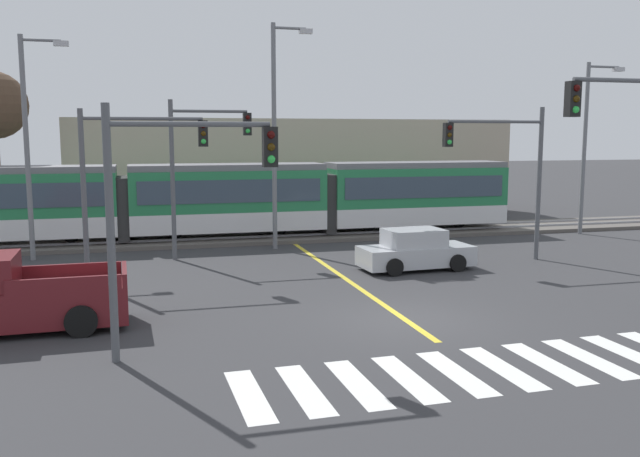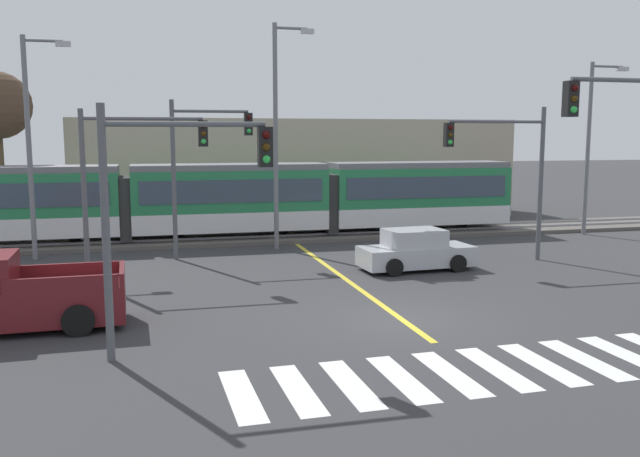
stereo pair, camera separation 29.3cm
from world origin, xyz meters
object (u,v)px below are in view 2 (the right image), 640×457
at_px(light_rail_tram, 230,197).
at_px(street_lamp_east, 592,138).
at_px(pickup_truck, 10,298).
at_px(traffic_light_far_left, 200,156).
at_px(traffic_light_mid_left, 129,165).
at_px(street_lamp_west, 32,136).
at_px(traffic_light_mid_right, 509,161).
at_px(street_lamp_centre, 279,126).
at_px(traffic_light_near_left, 167,191).
at_px(sedan_crossing, 416,251).

bearing_deg(light_rail_tram, street_lamp_east, -8.15).
relative_size(light_rail_tram, pickup_truck, 5.14).
bearing_deg(traffic_light_far_left, traffic_light_mid_left, -127.88).
distance_m(pickup_truck, street_lamp_west, 11.30).
relative_size(traffic_light_mid_right, street_lamp_east, 0.71).
bearing_deg(traffic_light_mid_left, street_lamp_centre, 38.91).
relative_size(pickup_truck, traffic_light_near_left, 0.97).
bearing_deg(street_lamp_centre, sedan_crossing, -56.14).
bearing_deg(sedan_crossing, traffic_light_near_left, -139.31).
bearing_deg(sedan_crossing, traffic_light_mid_right, 9.42).
distance_m(pickup_truck, traffic_light_far_left, 11.19).
height_order(traffic_light_mid_left, traffic_light_mid_right, traffic_light_mid_right).
relative_size(sedan_crossing, street_lamp_west, 0.49).
height_order(light_rail_tram, pickup_truck, light_rail_tram).
relative_size(sedan_crossing, traffic_light_mid_left, 0.74).
distance_m(sedan_crossing, street_lamp_west, 15.57).
height_order(light_rail_tram, traffic_light_far_left, traffic_light_far_left).
height_order(sedan_crossing, street_lamp_east, street_lamp_east).
relative_size(traffic_light_mid_right, street_lamp_west, 0.69).
bearing_deg(sedan_crossing, pickup_truck, -159.95).
relative_size(street_lamp_west, street_lamp_centre, 0.91).
relative_size(sedan_crossing, traffic_light_mid_right, 0.71).
xyz_separation_m(traffic_light_mid_right, street_lamp_centre, (-8.05, 5.25, 1.40)).
bearing_deg(traffic_light_near_left, traffic_light_mid_left, 96.35).
bearing_deg(traffic_light_near_left, street_lamp_centre, 69.43).
height_order(traffic_light_far_left, street_lamp_west, street_lamp_west).
distance_m(traffic_light_mid_left, traffic_light_mid_right, 14.21).
bearing_deg(pickup_truck, street_lamp_centre, 49.67).
distance_m(sedan_crossing, street_lamp_east, 14.05).
bearing_deg(pickup_truck, street_lamp_east, 23.99).
relative_size(traffic_light_mid_left, traffic_light_mid_right, 0.97).
bearing_deg(street_lamp_west, street_lamp_east, 1.28).
xyz_separation_m(traffic_light_near_left, traffic_light_mid_left, (-0.98, 8.82, 0.21)).
height_order(pickup_truck, street_lamp_west, street_lamp_west).
xyz_separation_m(sedan_crossing, traffic_light_near_left, (-9.15, -7.87, 3.03)).
bearing_deg(traffic_light_far_left, pickup_truck, -121.38).
bearing_deg(street_lamp_east, street_lamp_centre, -178.55).
bearing_deg(street_lamp_centre, light_rail_tram, 121.52).
bearing_deg(street_lamp_west, traffic_light_mid_left, -52.35).
bearing_deg(traffic_light_mid_right, pickup_truck, -162.38).
relative_size(pickup_truck, street_lamp_centre, 0.56).
distance_m(light_rail_tram, pickup_truck, 15.48).
distance_m(light_rail_tram, traffic_light_mid_right, 12.94).
height_order(traffic_light_far_left, street_lamp_east, street_lamp_east).
relative_size(street_lamp_west, street_lamp_east, 1.03).
height_order(traffic_light_mid_right, street_lamp_east, street_lamp_east).
bearing_deg(street_lamp_west, traffic_light_mid_right, -15.82).
height_order(light_rail_tram, traffic_light_mid_left, traffic_light_mid_left).
bearing_deg(street_lamp_east, traffic_light_near_left, -145.96).
bearing_deg(street_lamp_west, sedan_crossing, -22.57).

